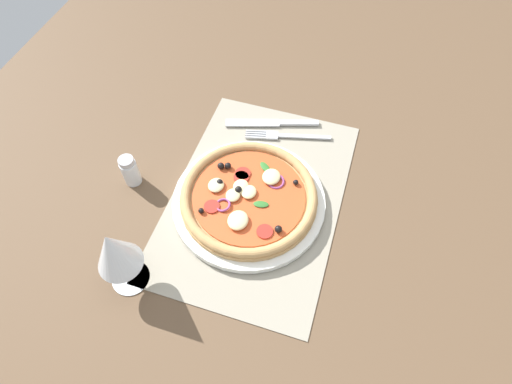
% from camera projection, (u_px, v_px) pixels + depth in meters
% --- Properties ---
extents(ground_plane, '(1.90, 1.40, 0.02)m').
position_uv_depth(ground_plane, '(257.00, 201.00, 0.81)').
color(ground_plane, brown).
extents(placemat, '(0.47, 0.31, 0.00)m').
position_uv_depth(placemat, '(257.00, 197.00, 0.80)').
color(placemat, gray).
rests_on(placemat, ground_plane).
extents(plate, '(0.29, 0.29, 0.01)m').
position_uv_depth(plate, '(249.00, 201.00, 0.79)').
color(plate, silver).
rests_on(plate, placemat).
extents(pizza, '(0.25, 0.25, 0.03)m').
position_uv_depth(pizza, '(249.00, 196.00, 0.77)').
color(pizza, tan).
rests_on(pizza, plate).
extents(fork, '(0.06, 0.18, 0.00)m').
position_uv_depth(fork, '(283.00, 136.00, 0.88)').
color(fork, '#B2B5BA').
rests_on(fork, placemat).
extents(knife, '(0.08, 0.20, 0.01)m').
position_uv_depth(knife, '(271.00, 123.00, 0.90)').
color(knife, '#B2B5BA').
rests_on(knife, placemat).
extents(wine_glass, '(0.07, 0.07, 0.15)m').
position_uv_depth(wine_glass, '(115.00, 252.00, 0.63)').
color(wine_glass, silver).
rests_on(wine_glass, ground_plane).
extents(pepper_shaker, '(0.03, 0.03, 0.07)m').
position_uv_depth(pepper_shaker, '(130.00, 171.00, 0.80)').
color(pepper_shaker, silver).
rests_on(pepper_shaker, ground_plane).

